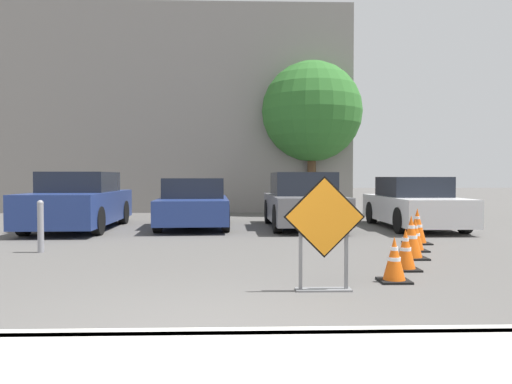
{
  "coord_description": "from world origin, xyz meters",
  "views": [
    {
      "loc": [
        0.35,
        -3.94,
        1.37
      ],
      "look_at": [
        0.79,
        10.1,
        0.94
      ],
      "focal_mm": 35.0,
      "sensor_mm": 36.0,
      "label": 1
    }
  ],
  "objects_px": {
    "road_closed_sign": "(324,228)",
    "traffic_cone_second": "(405,250)",
    "parked_car_nearest": "(79,202)",
    "traffic_cone_fifth": "(417,227)",
    "parked_car_second": "(194,204)",
    "traffic_cone_nearest": "(394,260)",
    "traffic_cone_third": "(411,238)",
    "traffic_cone_fourth": "(415,235)",
    "bollard_nearest": "(41,225)",
    "parked_car_fourth": "(414,204)",
    "parked_car_third": "(303,202)"
  },
  "relations": [
    {
      "from": "traffic_cone_second",
      "to": "parked_car_nearest",
      "type": "relative_size",
      "value": 0.13
    },
    {
      "from": "parked_car_second",
      "to": "traffic_cone_nearest",
      "type": "bearing_deg",
      "value": 111.31
    },
    {
      "from": "traffic_cone_nearest",
      "to": "parked_car_nearest",
      "type": "height_order",
      "value": "parked_car_nearest"
    },
    {
      "from": "parked_car_fourth",
      "to": "bollard_nearest",
      "type": "height_order",
      "value": "parked_car_fourth"
    },
    {
      "from": "traffic_cone_third",
      "to": "parked_car_second",
      "type": "distance_m",
      "value": 6.77
    },
    {
      "from": "parked_car_second",
      "to": "bollard_nearest",
      "type": "distance_m",
      "value": 5.05
    },
    {
      "from": "traffic_cone_third",
      "to": "traffic_cone_fourth",
      "type": "bearing_deg",
      "value": 66.62
    },
    {
      "from": "traffic_cone_second",
      "to": "bollard_nearest",
      "type": "bearing_deg",
      "value": 162.4
    },
    {
      "from": "road_closed_sign",
      "to": "parked_car_second",
      "type": "bearing_deg",
      "value": 106.41
    },
    {
      "from": "traffic_cone_second",
      "to": "traffic_cone_fifth",
      "type": "bearing_deg",
      "value": 67.23
    },
    {
      "from": "traffic_cone_fourth",
      "to": "parked_car_second",
      "type": "distance_m",
      "value": 6.38
    },
    {
      "from": "traffic_cone_second",
      "to": "traffic_cone_third",
      "type": "xyz_separation_m",
      "value": [
        0.44,
        1.03,
        0.05
      ]
    },
    {
      "from": "road_closed_sign",
      "to": "parked_car_nearest",
      "type": "height_order",
      "value": "parked_car_nearest"
    },
    {
      "from": "parked_car_nearest",
      "to": "traffic_cone_fourth",
      "type": "bearing_deg",
      "value": 149.58
    },
    {
      "from": "traffic_cone_nearest",
      "to": "parked_car_nearest",
      "type": "bearing_deg",
      "value": 132.51
    },
    {
      "from": "parked_car_second",
      "to": "parked_car_fourth",
      "type": "bearing_deg",
      "value": 173.13
    },
    {
      "from": "traffic_cone_nearest",
      "to": "road_closed_sign",
      "type": "bearing_deg",
      "value": -153.21
    },
    {
      "from": "road_closed_sign",
      "to": "parked_car_third",
      "type": "distance_m",
      "value": 7.49
    },
    {
      "from": "traffic_cone_second",
      "to": "traffic_cone_third",
      "type": "bearing_deg",
      "value": 66.84
    },
    {
      "from": "road_closed_sign",
      "to": "traffic_cone_second",
      "type": "relative_size",
      "value": 2.24
    },
    {
      "from": "parked_car_nearest",
      "to": "parked_car_second",
      "type": "height_order",
      "value": "parked_car_nearest"
    },
    {
      "from": "traffic_cone_fifth",
      "to": "traffic_cone_nearest",
      "type": "bearing_deg",
      "value": -113.82
    },
    {
      "from": "traffic_cone_fifth",
      "to": "bollard_nearest",
      "type": "xyz_separation_m",
      "value": [
        -7.23,
        -0.94,
        0.15
      ]
    },
    {
      "from": "parked_car_second",
      "to": "road_closed_sign",
      "type": "bearing_deg",
      "value": 103.24
    },
    {
      "from": "parked_car_nearest",
      "to": "traffic_cone_third",
      "type": "bearing_deg",
      "value": 143.6
    },
    {
      "from": "traffic_cone_third",
      "to": "bollard_nearest",
      "type": "bearing_deg",
      "value": 172.18
    },
    {
      "from": "road_closed_sign",
      "to": "bollard_nearest",
      "type": "bearing_deg",
      "value": 145.08
    },
    {
      "from": "traffic_cone_nearest",
      "to": "traffic_cone_second",
      "type": "distance_m",
      "value": 0.9
    },
    {
      "from": "traffic_cone_third",
      "to": "parked_car_fourth",
      "type": "relative_size",
      "value": 0.17
    },
    {
      "from": "traffic_cone_nearest",
      "to": "parked_car_third",
      "type": "relative_size",
      "value": 0.14
    },
    {
      "from": "traffic_cone_nearest",
      "to": "parked_car_fourth",
      "type": "bearing_deg",
      "value": 68.77
    },
    {
      "from": "road_closed_sign",
      "to": "parked_car_second",
      "type": "relative_size",
      "value": 0.33
    },
    {
      "from": "traffic_cone_fourth",
      "to": "bollard_nearest",
      "type": "distance_m",
      "value": 6.83
    },
    {
      "from": "parked_car_second",
      "to": "parked_car_third",
      "type": "height_order",
      "value": "parked_car_third"
    },
    {
      "from": "traffic_cone_nearest",
      "to": "bollard_nearest",
      "type": "relative_size",
      "value": 0.62
    },
    {
      "from": "road_closed_sign",
      "to": "traffic_cone_nearest",
      "type": "xyz_separation_m",
      "value": [
        1.01,
        0.51,
        -0.47
      ]
    },
    {
      "from": "traffic_cone_nearest",
      "to": "traffic_cone_fifth",
      "type": "height_order",
      "value": "traffic_cone_fifth"
    },
    {
      "from": "parked_car_nearest",
      "to": "traffic_cone_nearest",
      "type": "bearing_deg",
      "value": 131.17
    },
    {
      "from": "parked_car_nearest",
      "to": "bollard_nearest",
      "type": "xyz_separation_m",
      "value": [
        0.61,
        -4.08,
        -0.2
      ]
    },
    {
      "from": "traffic_cone_nearest",
      "to": "parked_car_third",
      "type": "xyz_separation_m",
      "value": [
        -0.31,
        6.95,
        0.4
      ]
    },
    {
      "from": "road_closed_sign",
      "to": "traffic_cone_third",
      "type": "xyz_separation_m",
      "value": [
        1.86,
        2.33,
        -0.4
      ]
    },
    {
      "from": "parked_car_second",
      "to": "parked_car_third",
      "type": "bearing_deg",
      "value": 172.42
    },
    {
      "from": "traffic_cone_fifth",
      "to": "bollard_nearest",
      "type": "height_order",
      "value": "bollard_nearest"
    },
    {
      "from": "bollard_nearest",
      "to": "parked_car_second",
      "type": "bearing_deg",
      "value": 62.31
    },
    {
      "from": "traffic_cone_second",
      "to": "traffic_cone_nearest",
      "type": "bearing_deg",
      "value": -117.44
    },
    {
      "from": "parked_car_fourth",
      "to": "road_closed_sign",
      "type": "bearing_deg",
      "value": 63.53
    },
    {
      "from": "traffic_cone_third",
      "to": "parked_car_third",
      "type": "relative_size",
      "value": 0.18
    },
    {
      "from": "parked_car_nearest",
      "to": "traffic_cone_fifth",
      "type": "bearing_deg",
      "value": 156.79
    },
    {
      "from": "traffic_cone_second",
      "to": "parked_car_nearest",
      "type": "distance_m",
      "value": 8.95
    },
    {
      "from": "traffic_cone_fifth",
      "to": "parked_car_second",
      "type": "bearing_deg",
      "value": 144.08
    }
  ]
}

